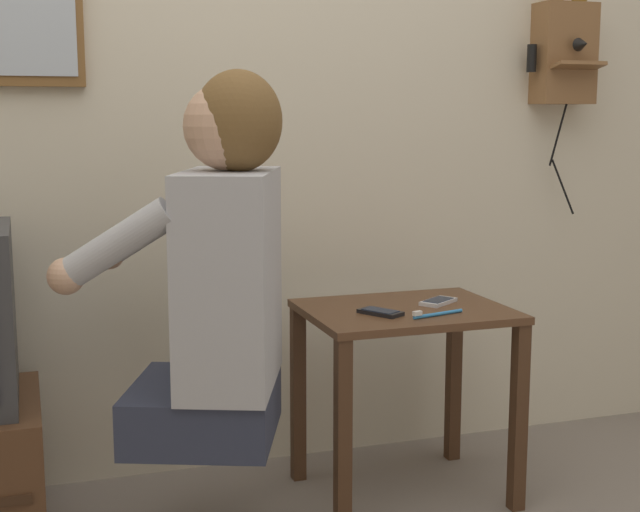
{
  "coord_description": "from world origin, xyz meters",
  "views": [
    {
      "loc": [
        -0.52,
        -1.56,
        1.12
      ],
      "look_at": [
        0.24,
        0.7,
        0.74
      ],
      "focal_mm": 50.0,
      "sensor_mm": 36.0,
      "label": 1
    }
  ],
  "objects_px": {
    "wall_phone_antique": "(564,51)",
    "person": "(220,269)",
    "toothbrush": "(434,314)",
    "cell_phone_held": "(380,312)",
    "cell_phone_spare": "(438,301)"
  },
  "relations": [
    {
      "from": "wall_phone_antique",
      "to": "person",
      "type": "bearing_deg",
      "value": -159.25
    },
    {
      "from": "toothbrush",
      "to": "person",
      "type": "bearing_deg",
      "value": 78.65
    },
    {
      "from": "person",
      "to": "cell_phone_held",
      "type": "relative_size",
      "value": 6.75
    },
    {
      "from": "toothbrush",
      "to": "cell_phone_held",
      "type": "bearing_deg",
      "value": 47.26
    },
    {
      "from": "person",
      "to": "cell_phone_held",
      "type": "bearing_deg",
      "value": -56.22
    },
    {
      "from": "wall_phone_antique",
      "to": "toothbrush",
      "type": "bearing_deg",
      "value": -146.22
    },
    {
      "from": "person",
      "to": "wall_phone_antique",
      "type": "distance_m",
      "value": 1.5
    },
    {
      "from": "wall_phone_antique",
      "to": "toothbrush",
      "type": "distance_m",
      "value": 1.12
    },
    {
      "from": "cell_phone_held",
      "to": "cell_phone_spare",
      "type": "relative_size",
      "value": 1.01
    },
    {
      "from": "person",
      "to": "toothbrush",
      "type": "distance_m",
      "value": 0.63
    },
    {
      "from": "cell_phone_spare",
      "to": "toothbrush",
      "type": "bearing_deg",
      "value": -63.66
    },
    {
      "from": "cell_phone_held",
      "to": "cell_phone_spare",
      "type": "bearing_deg",
      "value": -11.14
    },
    {
      "from": "cell_phone_held",
      "to": "wall_phone_antique",
      "type": "bearing_deg",
      "value": -5.86
    },
    {
      "from": "cell_phone_spare",
      "to": "toothbrush",
      "type": "xyz_separation_m",
      "value": [
        -0.09,
        -0.15,
        0.0
      ]
    },
    {
      "from": "person",
      "to": "toothbrush",
      "type": "height_order",
      "value": "person"
    }
  ]
}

